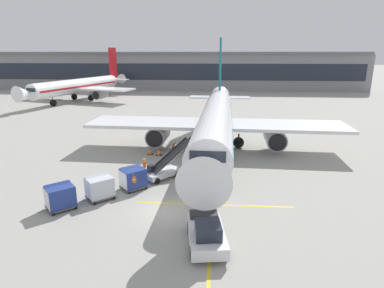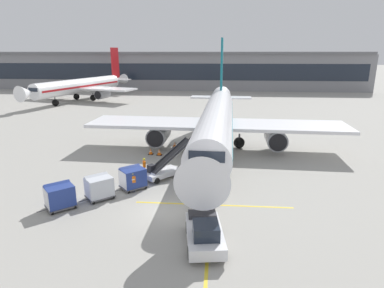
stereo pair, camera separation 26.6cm
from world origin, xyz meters
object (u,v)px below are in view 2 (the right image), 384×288
distant_airplane (82,86)px  baggage_cart_third (60,196)px  belt_loader (164,168)px  safety_cone_nose_mark (159,152)px  ground_crew_marshaller (126,176)px  safety_cone_wingtip (151,152)px  parked_airplane (217,120)px  safety_cone_engine_keepout (175,145)px  baggage_cart_lead (133,177)px  ground_crew_by_loader (144,166)px  baggage_cart_second (99,187)px  pushback_tug (205,233)px  ground_crew_by_carts (133,181)px

distant_airplane → baggage_cart_third: bearing=-68.8°
belt_loader → safety_cone_nose_mark: size_ratio=6.83×
ground_crew_marshaller → safety_cone_wingtip: ground_crew_marshaller is taller
parked_airplane → safety_cone_nose_mark: 7.70m
distant_airplane → safety_cone_engine_keepout: bearing=-54.0°
baggage_cart_lead → belt_loader: bearing=51.0°
ground_crew_by_loader → baggage_cart_second: bearing=-115.5°
baggage_cart_lead → baggage_cart_second: 3.03m
pushback_tug → ground_crew_by_loader: pushback_tug is taller
pushback_tug → safety_cone_wingtip: pushback_tug is taller
belt_loader → safety_cone_engine_keepout: bearing=92.0°
safety_cone_nose_mark → belt_loader: bearing=-76.0°
belt_loader → distant_airplane: (-27.77, 47.77, 2.57)m
baggage_cart_second → distant_airplane: bearing=114.0°
safety_cone_engine_keepout → distant_airplane: (-27.43, 37.75, 3.16)m
parked_airplane → ground_crew_marshaller: bearing=-122.3°
baggage_cart_third → ground_crew_by_carts: 5.68m
safety_cone_wingtip → belt_loader: bearing=-68.7°
baggage_cart_second → safety_cone_nose_mark: size_ratio=3.73×
parked_airplane → ground_crew_by_loader: parked_airplane is taller
belt_loader → safety_cone_wingtip: (-2.68, 6.85, -0.58)m
ground_crew_marshaller → safety_cone_engine_keepout: bearing=78.5°
baggage_cart_second → safety_cone_wingtip: baggage_cart_second is taller
belt_loader → safety_cone_wingtip: size_ratio=7.20×
baggage_cart_third → safety_cone_wingtip: bearing=73.7°
baggage_cart_third → safety_cone_engine_keepout: 17.94m
baggage_cart_lead → safety_cone_nose_mark: size_ratio=3.73×
ground_crew_marshaller → safety_cone_engine_keepout: 12.78m
ground_crew_by_carts → safety_cone_wingtip: size_ratio=2.67×
parked_airplane → distant_airplane: (-32.50, 38.22, -0.04)m
safety_cone_wingtip → baggage_cart_lead: bearing=-87.3°
ground_crew_by_carts → belt_loader: bearing=59.9°
belt_loader → ground_crew_marshaller: 3.81m
baggage_cart_second → safety_cone_engine_keepout: 15.45m
ground_crew_by_loader → safety_cone_wingtip: bearing=96.8°
baggage_cart_lead → ground_crew_by_carts: baggage_cart_lead is taller
safety_cone_nose_mark → safety_cone_wingtip: bearing=167.3°
belt_loader → ground_crew_by_carts: bearing=-120.1°
belt_loader → ground_crew_marshaller: bearing=-139.2°
ground_crew_by_loader → distant_airplane: (-25.88, 47.49, 2.47)m
baggage_cart_second → baggage_cart_third: 2.97m
baggage_cart_second → safety_cone_wingtip: (1.68, 11.73, -0.68)m
belt_loader → safety_cone_nose_mark: bearing=104.0°
parked_airplane → safety_cone_wingtip: (-7.40, -2.70, -3.19)m
ground_crew_marshaller → ground_crew_by_carts: bearing=-49.4°
baggage_cart_second → safety_cone_engine_keepout: size_ratio=4.13×
parked_airplane → distant_airplane: size_ratio=1.12×
ground_crew_by_carts → ground_crew_by_loader: bearing=88.1°
ground_crew_by_loader → ground_crew_marshaller: 2.94m
baggage_cart_second → pushback_tug: baggage_cart_second is taller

